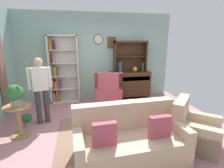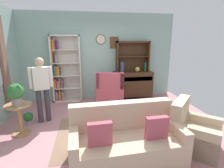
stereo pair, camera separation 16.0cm
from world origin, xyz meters
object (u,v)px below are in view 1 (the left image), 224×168
at_px(couch_floral, 129,141).
at_px(book_stack, 128,110).
at_px(bottle_wine, 143,67).
at_px(potted_plant_small, 27,119).
at_px(coffee_table, 125,114).
at_px(sideboard_hutch, 130,52).
at_px(vase_tall, 120,67).
at_px(person_reading, 40,86).
at_px(plant_stand, 19,118).
at_px(vase_round, 135,69).
at_px(sideboard, 130,83).
at_px(wingback_chair, 109,94).
at_px(potted_plant_large, 15,94).
at_px(bookshelf, 61,71).
at_px(armchair_floral, 194,131).

relative_size(couch_floral, book_stack, 8.88).
bearing_deg(bottle_wine, potted_plant_small, -157.43).
xyz_separation_m(couch_floral, potted_plant_small, (-1.97, 1.54, -0.14)).
distance_m(couch_floral, coffee_table, 0.99).
bearing_deg(bottle_wine, sideboard_hutch, 153.04).
distance_m(vase_tall, person_reading, 2.57).
bearing_deg(plant_stand, person_reading, 55.83).
xyz_separation_m(plant_stand, book_stack, (2.25, -0.16, 0.04)).
bearing_deg(couch_floral, person_reading, 134.59).
distance_m(vase_round, bottle_wine, 0.27).
height_order(sideboard, book_stack, sideboard).
xyz_separation_m(plant_stand, coffee_table, (2.21, -0.15, -0.06)).
relative_size(wingback_chair, coffee_table, 1.31).
xyz_separation_m(sideboard_hutch, potted_plant_large, (-2.97, -2.05, -0.63)).
bearing_deg(wingback_chair, person_reading, -156.32).
relative_size(couch_floral, potted_plant_large, 4.18).
bearing_deg(plant_stand, vase_tall, 35.27).
bearing_deg(wingback_chair, vase_tall, 48.44).
relative_size(bookshelf, plant_stand, 3.15).
height_order(bottle_wine, coffee_table, bottle_wine).
height_order(armchair_floral, person_reading, person_reading).
distance_m(sideboard, bottle_wine, 0.69).
bearing_deg(bookshelf, bottle_wine, -3.80).
relative_size(vase_tall, coffee_table, 0.42).
bearing_deg(sideboard, potted_plant_small, -153.40).
bearing_deg(armchair_floral, wingback_chair, 116.30).
xyz_separation_m(coffee_table, book_stack, (0.04, -0.01, 0.10)).
bearing_deg(book_stack, sideboard, 70.73).
bearing_deg(sideboard, sideboard_hutch, 90.00).
distance_m(potted_plant_small, person_reading, 0.82).
xyz_separation_m(wingback_chair, person_reading, (-1.76, -0.77, 0.52)).
xyz_separation_m(couch_floral, book_stack, (0.26, 0.95, 0.14)).
xyz_separation_m(couch_floral, wingback_chair, (0.14, 2.42, 0.07)).
distance_m(sideboard_hutch, vase_round, 0.60).
height_order(armchair_floral, potted_plant_large, potted_plant_large).
xyz_separation_m(wingback_chair, coffee_table, (0.08, -1.46, -0.03)).
distance_m(potted_plant_large, potted_plant_small, 0.88).
distance_m(couch_floral, armchair_floral, 1.29).
distance_m(vase_round, book_stack, 2.25).
bearing_deg(plant_stand, coffee_table, -3.77).
bearing_deg(vase_round, coffee_table, -114.25).
xyz_separation_m(armchair_floral, person_reading, (-2.91, 1.55, 0.62)).
xyz_separation_m(sideboard, book_stack, (-0.72, -2.07, -0.06)).
relative_size(armchair_floral, plant_stand, 1.62).
relative_size(potted_plant_small, book_stack, 1.43).
xyz_separation_m(sideboard, plant_stand, (-2.98, -1.91, -0.10)).
bearing_deg(armchair_floral, couch_floral, -175.74).
distance_m(sideboard_hutch, armchair_floral, 3.30).
relative_size(bookshelf, sideboard_hutch, 1.91).
relative_size(plant_stand, potted_plant_large, 1.51).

